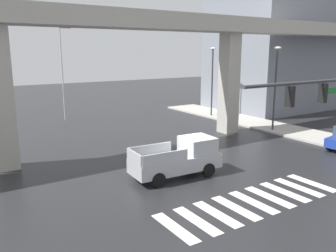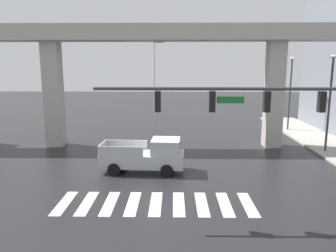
{
  "view_description": "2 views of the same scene",
  "coord_description": "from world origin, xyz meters",
  "px_view_note": "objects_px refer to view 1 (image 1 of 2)",
  "views": [
    {
      "loc": [
        -11.52,
        -15.55,
        6.88
      ],
      "look_at": [
        -1.4,
        0.05,
        2.86
      ],
      "focal_mm": 37.26,
      "sensor_mm": 36.0,
      "label": 1
    },
    {
      "loc": [
        0.84,
        -19.73,
        6.57
      ],
      "look_at": [
        0.48,
        1.02,
        2.64
      ],
      "focal_mm": 35.01,
      "sensor_mm": 36.0,
      "label": 2
    }
  ],
  "objects_px": {
    "street_lamp_mid_block": "(276,79)",
    "flagpole": "(63,63)",
    "street_lamp_far_north": "(212,74)",
    "pickup_truck": "(180,158)"
  },
  "relations": [
    {
      "from": "street_lamp_mid_block",
      "to": "flagpole",
      "type": "distance_m",
      "value": 20.12
    },
    {
      "from": "street_lamp_mid_block",
      "to": "street_lamp_far_north",
      "type": "height_order",
      "value": "same"
    },
    {
      "from": "street_lamp_mid_block",
      "to": "flagpole",
      "type": "bearing_deg",
      "value": 132.66
    },
    {
      "from": "street_lamp_far_north",
      "to": "flagpole",
      "type": "height_order",
      "value": "flagpole"
    },
    {
      "from": "pickup_truck",
      "to": "street_lamp_far_north",
      "type": "bearing_deg",
      "value": 44.69
    },
    {
      "from": "pickup_truck",
      "to": "street_lamp_mid_block",
      "type": "distance_m",
      "value": 14.31
    },
    {
      "from": "pickup_truck",
      "to": "street_lamp_far_north",
      "type": "xyz_separation_m",
      "value": [
        13.06,
        12.92,
        3.57
      ]
    },
    {
      "from": "pickup_truck",
      "to": "street_lamp_far_north",
      "type": "height_order",
      "value": "street_lamp_far_north"
    },
    {
      "from": "street_lamp_far_north",
      "to": "flagpole",
      "type": "relative_size",
      "value": 0.73
    },
    {
      "from": "street_lamp_far_north",
      "to": "flagpole",
      "type": "xyz_separation_m",
      "value": [
        -13.61,
        6.48,
        1.17
      ]
    }
  ]
}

